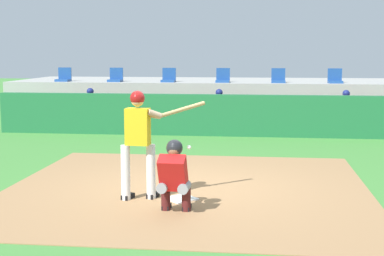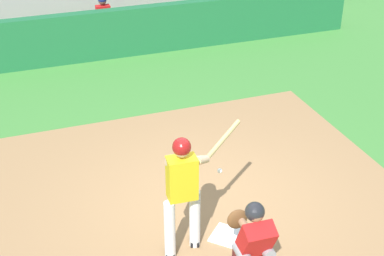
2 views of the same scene
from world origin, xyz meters
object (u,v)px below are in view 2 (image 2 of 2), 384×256
object	(u,v)px
batter_at_plate	(184,189)
catcher_crouched	(252,236)
dugout_player_3	(279,1)
dugout_player_1	(105,20)
dugout_player_2	(240,6)
home_plate	(228,236)

from	to	relation	value
batter_at_plate	catcher_crouched	size ratio (longest dim) A/B	1.10
batter_at_plate	dugout_player_3	xyz separation A→B (m)	(5.71, 8.19, -0.36)
catcher_crouched	dugout_player_1	size ratio (longest dim) A/B	1.26
batter_at_plate	catcher_crouched	bearing A→B (deg)	-46.04
dugout_player_1	dugout_player_2	size ratio (longest dim) A/B	1.00
dugout_player_1	dugout_player_2	world-z (taller)	same
dugout_player_1	dugout_player_2	xyz separation A→B (m)	(3.79, 0.00, 0.00)
home_plate	dugout_player_3	bearing A→B (deg)	58.28
home_plate	dugout_player_1	bearing A→B (deg)	89.88
dugout_player_2	dugout_player_3	world-z (taller)	same
home_plate	dugout_player_2	world-z (taller)	dugout_player_2
dugout_player_3	catcher_crouched	bearing A→B (deg)	-119.50
home_plate	dugout_player_3	size ratio (longest dim) A/B	0.34
batter_at_plate	dugout_player_3	size ratio (longest dim) A/B	1.39
home_plate	catcher_crouched	distance (m)	0.95
dugout_player_2	dugout_player_3	xyz separation A→B (m)	(1.23, 0.00, 0.00)
catcher_crouched	dugout_player_2	bearing A→B (deg)	66.82
catcher_crouched	dugout_player_2	distance (m)	9.67
home_plate	catcher_crouched	xyz separation A→B (m)	(0.00, -0.75, 0.58)
dugout_player_3	dugout_player_1	bearing A→B (deg)	180.00
home_plate	dugout_player_2	distance (m)	9.01
batter_at_plate	dugout_player_3	bearing A→B (deg)	55.14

